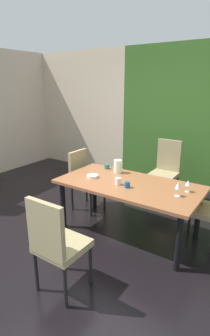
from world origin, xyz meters
The scene contains 14 objects.
ground_plane centered at (0.00, 0.00, -0.01)m, with size 6.23×5.30×0.02m, color black.
back_panel_interior centered at (-1.88, 2.60, 1.35)m, with size 2.48×0.10×2.71m, color beige.
dining_table centered at (0.69, 0.39, 0.65)m, with size 1.87×0.95×0.73m.
chair_head_near centered at (0.67, -0.95, 0.57)m, with size 0.44×0.44×1.02m.
chair_right_far centered at (1.67, 0.68, 0.55)m, with size 0.44×0.44×0.95m.
chair_left_far centered at (-0.28, 0.68, 0.55)m, with size 0.45×0.44×0.96m.
chair_head_far centered at (0.69, 1.73, 0.59)m, with size 0.44×0.45×1.06m.
wine_glass_front centered at (1.37, 0.34, 0.86)m, with size 0.07×0.07×0.17m.
wine_glass_south centered at (1.42, 0.53, 0.84)m, with size 0.07×0.07×0.15m.
serving_bowl_north centered at (0.17, 0.31, 0.75)m, with size 0.16×0.16×0.04m, color white.
cup_west centered at (0.61, 0.27, 0.78)m, with size 0.07×0.07×0.09m, color white.
cup_left centered at (0.12, 0.75, 0.77)m, with size 0.08×0.08×0.07m, color #226D5A.
cup_near_shelf centered at (0.75, 0.25, 0.77)m, with size 0.07×0.07×0.07m, color #174D87.
pitcher_center centered at (0.35, 0.68, 0.83)m, with size 0.13×0.12×0.20m.
Camera 1 is at (2.23, -2.45, 1.97)m, focal length 28.00 mm.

